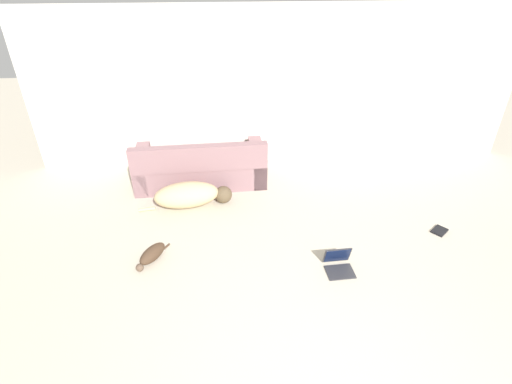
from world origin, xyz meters
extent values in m
cube|color=silver|center=(0.00, 4.54, 1.25)|extent=(7.75, 0.06, 2.49)
cube|color=gray|center=(-1.24, 3.91, 0.19)|extent=(2.01, 0.95, 0.38)
cube|color=gray|center=(-1.23, 3.54, 0.58)|extent=(1.97, 0.24, 0.38)
cube|color=gray|center=(-0.36, 3.95, 0.26)|extent=(0.24, 0.86, 0.52)
cube|color=gray|center=(-2.13, 3.87, 0.26)|extent=(0.24, 0.86, 0.52)
ellipsoid|color=tan|center=(-1.41, 3.18, 0.19)|extent=(0.95, 0.53, 0.37)
sphere|color=brown|center=(-0.90, 3.25, 0.12)|extent=(0.28, 0.28, 0.25)
cylinder|color=tan|center=(-1.97, 3.10, 0.02)|extent=(0.23, 0.08, 0.05)
ellipsoid|color=#473323|center=(-1.74, 2.07, 0.08)|extent=(0.35, 0.43, 0.17)
sphere|color=brown|center=(-1.86, 1.88, 0.05)|extent=(0.13, 0.13, 0.09)
cylinder|color=#473323|center=(-1.61, 2.28, 0.01)|extent=(0.07, 0.10, 0.02)
cube|color=#2D2D33|center=(0.42, 1.68, 0.01)|extent=(0.33, 0.25, 0.02)
cube|color=#2D2D33|center=(0.41, 1.83, 0.13)|extent=(0.32, 0.10, 0.23)
cube|color=#0F1938|center=(0.41, 1.82, 0.13)|extent=(0.29, 0.09, 0.21)
cube|color=black|center=(1.90, 2.34, 0.01)|extent=(0.26, 0.25, 0.02)
camera|label=1|loc=(-0.78, -1.61, 3.18)|focal=28.00mm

